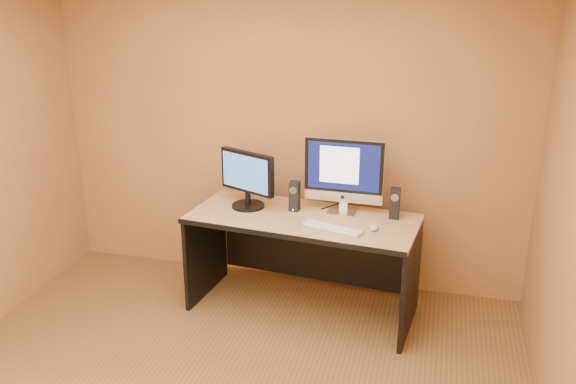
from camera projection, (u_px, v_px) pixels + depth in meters
name	position (u px, v px, depth m)	size (l,w,h in m)	color
walls	(193.00, 221.00, 3.25)	(4.00, 4.00, 2.60)	#A37641
desk	(302.00, 264.00, 4.79)	(1.74, 0.76, 0.80)	tan
imac	(343.00, 176.00, 4.65)	(0.62, 0.23, 0.60)	silver
second_monitor	(248.00, 180.00, 4.79)	(0.52, 0.26, 0.46)	black
speaker_left	(295.00, 196.00, 4.75)	(0.07, 0.08, 0.24)	black
speaker_right	(395.00, 203.00, 4.60)	(0.07, 0.08, 0.24)	black
keyboard	(332.00, 228.00, 4.42)	(0.47, 0.13, 0.02)	silver
mouse	(374.00, 227.00, 4.42)	(0.06, 0.11, 0.04)	silver
cable_a	(346.00, 205.00, 4.88)	(0.01, 0.01, 0.24)	black
cable_b	(330.00, 206.00, 4.87)	(0.01, 0.01, 0.20)	black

